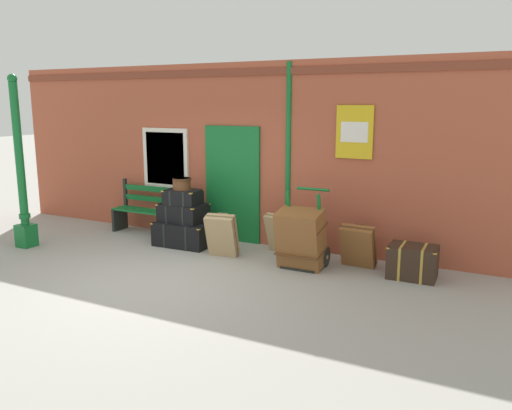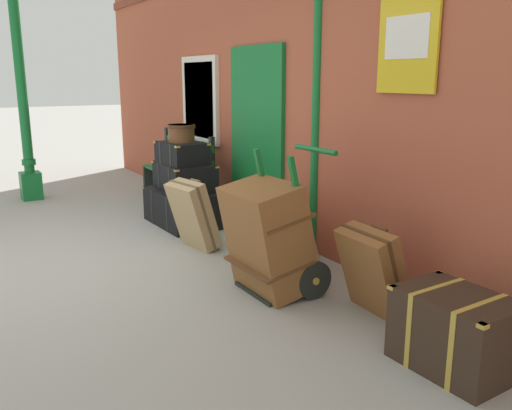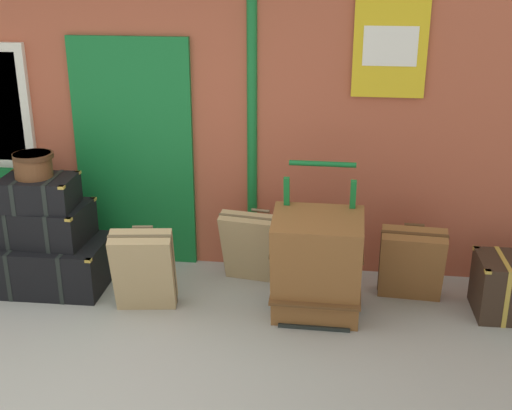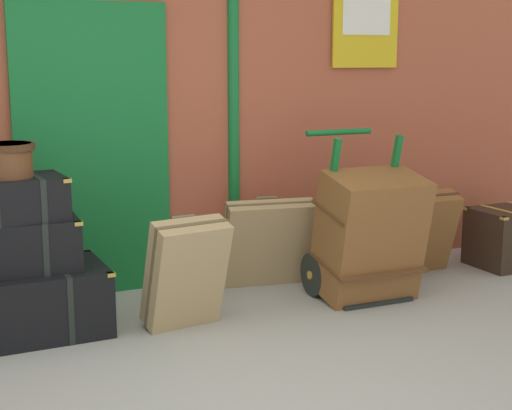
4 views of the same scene
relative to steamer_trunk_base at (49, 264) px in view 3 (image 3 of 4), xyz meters
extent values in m
cube|color=#AD5138|center=(0.69, 0.84, 1.39)|extent=(10.40, 0.30, 3.20)
cube|color=#146B2D|center=(0.61, 0.67, 0.84)|extent=(1.10, 0.05, 2.10)
cube|color=#0C401B|center=(0.61, 0.66, 0.84)|extent=(0.06, 0.02, 2.10)
cylinder|color=#146B2D|center=(1.70, 0.69, 1.39)|extent=(0.09, 0.09, 3.14)
cube|color=gold|center=(2.84, 0.67, 1.84)|extent=(0.60, 0.02, 0.84)
cube|color=white|center=(2.84, 0.65, 1.84)|extent=(0.44, 0.01, 0.32)
cube|color=black|center=(-0.29, 0.34, 0.01)|extent=(0.06, 0.40, 0.45)
cube|color=black|center=(-0.29, 0.54, 0.52)|extent=(0.06, 0.06, 0.56)
cube|color=black|center=(0.00, 0.00, 0.00)|extent=(1.02, 0.67, 0.42)
cube|color=black|center=(-0.22, -0.01, 0.00)|extent=(0.06, 0.65, 0.43)
cube|color=black|center=(0.22, 0.01, 0.00)|extent=(0.06, 0.65, 0.43)
cube|color=#B79338|center=(0.49, -0.28, 0.20)|extent=(0.05, 0.05, 0.02)
cube|color=#B79338|center=(-0.49, 0.28, 0.20)|extent=(0.05, 0.05, 0.02)
cube|color=#B79338|center=(0.47, 0.32, 0.20)|extent=(0.05, 0.05, 0.02)
cube|color=silver|center=(-0.04, -0.30, 0.00)|extent=(0.36, 0.01, 0.10)
cube|color=black|center=(-0.05, 0.05, 0.37)|extent=(0.81, 0.56, 0.32)
cube|color=black|center=(-0.23, 0.06, 0.37)|extent=(0.05, 0.55, 0.33)
cube|color=black|center=(0.13, 0.05, 0.37)|extent=(0.05, 0.55, 0.33)
cube|color=#B79338|center=(0.32, -0.21, 0.52)|extent=(0.05, 0.05, 0.02)
cube|color=#B79338|center=(-0.43, 0.31, 0.52)|extent=(0.05, 0.05, 0.02)
cube|color=#B79338|center=(0.33, 0.29, 0.52)|extent=(0.05, 0.05, 0.02)
cube|color=black|center=(-0.02, 0.01, 0.66)|extent=(0.63, 0.48, 0.26)
cube|color=black|center=(-0.16, 0.00, 0.66)|extent=(0.07, 0.45, 0.27)
cube|color=black|center=(0.11, 0.02, 0.66)|extent=(0.07, 0.45, 0.27)
cube|color=#B79338|center=(0.27, -0.17, 0.78)|extent=(0.05, 0.05, 0.02)
cube|color=#B79338|center=(-0.32, 0.19, 0.78)|extent=(0.05, 0.05, 0.02)
cube|color=#B79338|center=(0.24, 0.23, 0.78)|extent=(0.05, 0.05, 0.02)
cylinder|color=brown|center=(-0.05, 0.02, 0.89)|extent=(0.31, 0.31, 0.21)
cylinder|color=#432715|center=(-0.04, 0.02, 0.98)|extent=(0.33, 0.33, 0.04)
cube|color=black|center=(2.35, -0.29, -0.20)|extent=(0.56, 0.28, 0.03)
cube|color=#146B2D|center=(2.10, -0.09, 0.38)|extent=(0.04, 0.32, 1.18)
cube|color=#146B2D|center=(2.60, -0.09, 0.38)|extent=(0.04, 0.32, 1.18)
cylinder|color=#146B2D|center=(2.35, 0.19, 0.96)|extent=(0.54, 0.04, 0.04)
cylinder|color=black|center=(2.03, -0.03, -0.05)|extent=(0.04, 0.32, 0.32)
cylinder|color=#B79338|center=(2.03, -0.03, -0.05)|extent=(0.07, 0.06, 0.06)
cylinder|color=black|center=(2.67, -0.03, -0.05)|extent=(0.05, 0.32, 0.32)
cylinder|color=#B79338|center=(2.67, -0.03, -0.05)|extent=(0.07, 0.06, 0.06)
cube|color=brown|center=(2.35, -0.27, 0.26)|extent=(0.68, 0.60, 0.95)
cube|color=brown|center=(2.35, -0.27, 0.07)|extent=(0.70, 0.46, 0.11)
cube|color=brown|center=(2.35, -0.27, 0.46)|extent=(0.70, 0.46, 0.11)
cube|color=tan|center=(0.96, -0.31, 0.16)|extent=(0.54, 0.47, 0.73)
cylinder|color=brown|center=(0.96, -0.27, 0.51)|extent=(0.16, 0.05, 0.03)
cube|color=brown|center=(0.96, -0.31, 0.16)|extent=(0.53, 0.31, 0.69)
cube|color=tan|center=(1.82, 0.31, 0.13)|extent=(0.71, 0.44, 0.68)
cylinder|color=brown|center=(1.82, 0.35, 0.47)|extent=(0.16, 0.05, 0.03)
cube|color=brown|center=(1.82, 0.31, 0.13)|extent=(0.70, 0.33, 0.65)
cube|color=brown|center=(3.11, 0.18, 0.13)|extent=(0.54, 0.42, 0.68)
cylinder|color=#4F3018|center=(3.11, 0.22, 0.46)|extent=(0.16, 0.04, 0.03)
cube|color=#482C16|center=(3.11, 0.18, 0.13)|extent=(0.54, 0.26, 0.64)
cube|color=#B79338|center=(3.81, 0.06, 0.03)|extent=(0.05, 0.49, 0.49)
cube|color=#B79338|center=(3.65, -0.17, 0.26)|extent=(0.05, 0.05, 0.02)
cube|color=#B79338|center=(3.63, 0.27, 0.26)|extent=(0.05, 0.05, 0.02)
camera|label=1|loc=(5.20, -7.32, 2.30)|focal=36.04mm
camera|label=2|loc=(5.92, -2.54, 1.54)|focal=37.84mm
camera|label=3|loc=(2.52, -4.87, 2.45)|focal=45.74mm
camera|label=4|loc=(-0.51, -4.78, 1.51)|focal=53.77mm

